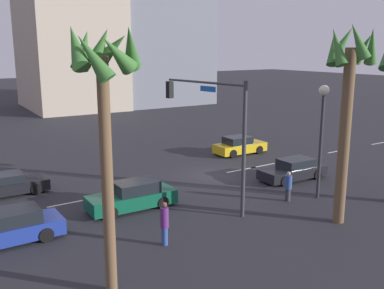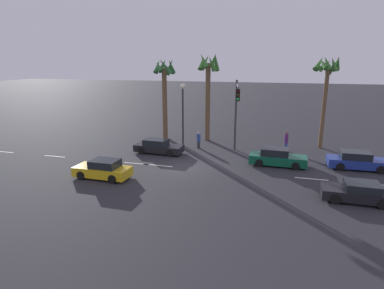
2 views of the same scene
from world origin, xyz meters
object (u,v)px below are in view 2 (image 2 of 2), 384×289
traffic_signal (236,106)px  pedestrian_1 (286,141)px  streetlamp (183,103)px  palm_tree_2 (165,83)px  palm_tree_1 (327,77)px  car_3 (357,161)px  pedestrian_0 (199,140)px  car_4 (277,158)px  car_2 (358,192)px  car_1 (103,169)px  palm_tree_0 (208,80)px  car_0 (158,147)px

traffic_signal → pedestrian_1: (4.58, 2.63, -3.59)m
traffic_signal → pedestrian_1: 6.39m
streetlamp → palm_tree_2: palm_tree_2 is taller
palm_tree_1 → palm_tree_2: bearing=-179.8°
car_3 → pedestrian_0: pedestrian_0 is taller
traffic_signal → pedestrian_0: bearing=158.0°
traffic_signal → pedestrian_1: traffic_signal is taller
car_4 → palm_tree_1: palm_tree_1 is taller
car_2 → car_3: car_3 is taller
streetlamp → palm_tree_1: size_ratio=0.70×
car_3 → streetlamp: (-15.76, 3.41, 3.76)m
traffic_signal → palm_tree_2: palm_tree_2 is taller
car_4 → streetlamp: (-9.45, 4.17, 3.75)m
palm_tree_1 → car_1: bearing=-141.2°
palm_tree_0 → car_3: bearing=-24.8°
car_1 → streetlamp: streetlamp is taller
pedestrian_1 → palm_tree_1: 7.19m
car_0 → traffic_signal: traffic_signal is taller
car_2 → palm_tree_0: (-12.46, 13.17, 5.94)m
car_1 → car_0: bearing=77.9°
streetlamp → pedestrian_1: bearing=3.0°
pedestrian_1 → palm_tree_1: size_ratio=0.21×
traffic_signal → palm_tree_1: bearing=31.4°
car_1 → palm_tree_1: bearing=38.8°
pedestrian_0 → palm_tree_0: (0.16, 3.51, 5.66)m
streetlamp → car_0: bearing=-114.3°
palm_tree_0 → car_2: bearing=-46.6°
palm_tree_0 → palm_tree_1: size_ratio=1.03×
pedestrian_0 → palm_tree_1: bearing=15.6°
car_3 → streetlamp: streetlamp is taller
car_1 → traffic_signal: (8.71, 8.52, 3.98)m
car_2 → car_3: (1.35, 6.80, 0.07)m
palm_tree_0 → traffic_signal: bearing=-53.9°
car_2 → traffic_signal: 12.60m
car_1 → palm_tree_0: (5.01, 13.59, 5.88)m
car_4 → pedestrian_0: bearing=154.6°
palm_tree_2 → palm_tree_0: bearing=3.4°
car_3 → palm_tree_1: bearing=109.5°
car_4 → streetlamp: size_ratio=0.74×
pedestrian_1 → palm_tree_0: size_ratio=0.21×
car_2 → traffic_signal: (-8.76, 8.11, 4.04)m
palm_tree_0 → palm_tree_2: palm_tree_0 is taller
car_3 → car_4: bearing=-173.1°
pedestrian_0 → streetlamp: bearing=163.2°
car_0 → streetlamp: bearing=65.7°
car_4 → palm_tree_1: 10.25m
car_3 → car_0: bearing=179.6°
car_3 → pedestrian_1: pedestrian_1 is taller
car_4 → pedestrian_0: pedestrian_0 is taller
traffic_signal → streetlamp: 6.03m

